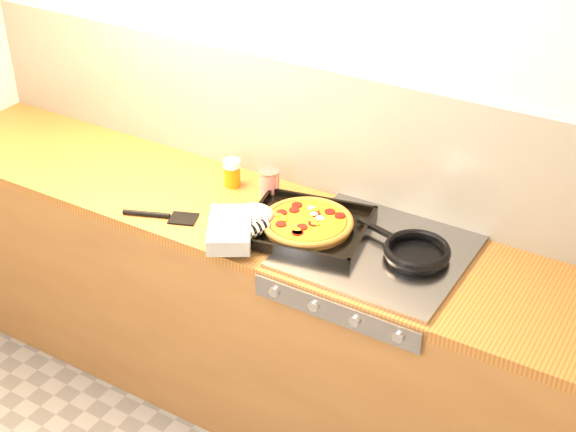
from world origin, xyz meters
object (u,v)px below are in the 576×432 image
Objects in this scene: pizza_on_tray at (287,224)px; juice_glass at (232,173)px; tomato_can at (269,184)px; frying_pan at (416,251)px.

juice_glass is (-0.37, 0.20, 0.01)m from pizza_on_tray.
juice_glass is (-0.17, -0.00, 0.00)m from tomato_can.
pizza_on_tray reaches higher than frying_pan.
tomato_can is at bearing 0.21° from juice_glass.
tomato_can is 1.02× the size of juice_glass.
juice_glass reaches higher than frying_pan.
frying_pan is 0.66m from tomato_can.
juice_glass is at bearing 152.02° from pizza_on_tray.
frying_pan is 3.48× the size of tomato_can.
tomato_can reaches higher than pizza_on_tray.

